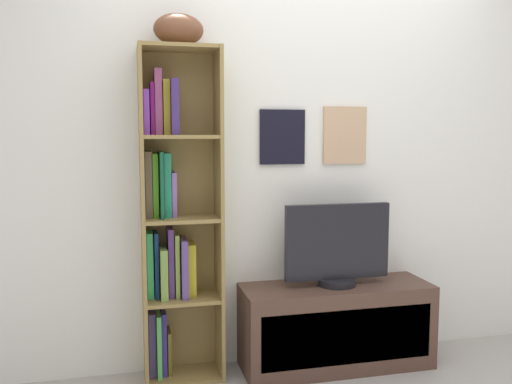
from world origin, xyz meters
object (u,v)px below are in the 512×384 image
Objects in this scene: bookshelf at (173,221)px; tv_stand at (336,326)px; football at (179,30)px; television at (337,246)px.

tv_stand is (0.94, -0.09, -0.65)m from bookshelf.
tv_stand is at bearing -3.99° from football.
bookshelf is 1.64× the size of tv_stand.
football reaches higher than bookshelf.
football is 0.43× the size of television.
football is (0.04, -0.03, 1.03)m from bookshelf.
tv_stand is at bearing -90.00° from television.
football reaches higher than tv_stand.
television is at bearing -5.71° from bookshelf.
tv_stand is at bearing -5.78° from bookshelf.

